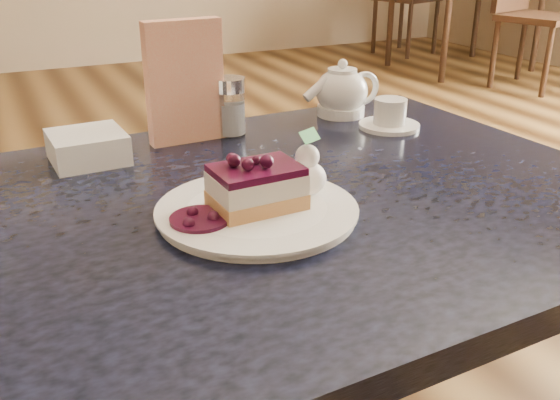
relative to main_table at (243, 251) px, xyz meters
name	(u,v)px	position (x,y,z in m)	size (l,w,h in m)	color
main_table	(243,251)	(0.00, 0.00, 0.00)	(1.18, 0.81, 0.72)	black
dessert_plate	(257,212)	(0.00, -0.05, 0.08)	(0.26, 0.26, 0.01)	white
cheesecake_slice	(257,187)	(0.00, -0.05, 0.12)	(0.12, 0.09, 0.06)	tan
whipped_cream	(307,178)	(0.08, -0.03, 0.11)	(0.05, 0.05, 0.05)	white
berry_sauce	(200,219)	(-0.08, -0.06, 0.09)	(0.08, 0.08, 0.01)	black
tea_set	(351,97)	(0.36, 0.30, 0.12)	(0.20, 0.22, 0.10)	white
menu_card	(185,82)	(0.02, 0.30, 0.18)	(0.13, 0.03, 0.21)	beige
sugar_shaker	(230,106)	(0.10, 0.29, 0.13)	(0.06, 0.06, 0.11)	white
napkin_stack	(88,147)	(-0.16, 0.26, 0.10)	(0.11, 0.11, 0.05)	white
bg_table_far_right	(459,59)	(3.29, 3.30, -0.57)	(1.30, 2.00, 1.33)	black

